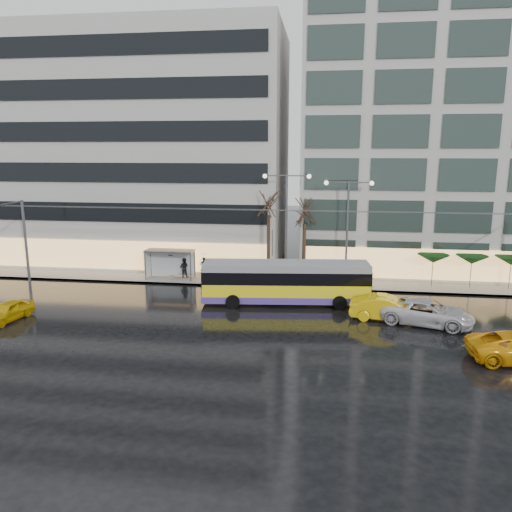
% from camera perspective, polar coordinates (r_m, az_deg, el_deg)
% --- Properties ---
extents(ground, '(140.00, 140.00, 0.00)m').
position_cam_1_polar(ground, '(32.55, -1.67, -7.95)').
color(ground, black).
rests_on(ground, ground).
extents(sidewalk, '(80.00, 10.00, 0.15)m').
position_cam_1_polar(sidewalk, '(45.63, 3.70, -1.97)').
color(sidewalk, gray).
rests_on(sidewalk, ground).
extents(kerb, '(80.00, 0.10, 0.15)m').
position_cam_1_polar(kerb, '(40.86, 3.19, -3.65)').
color(kerb, slate).
rests_on(kerb, ground).
extents(building_left, '(34.00, 14.00, 22.00)m').
position_cam_1_polar(building_left, '(53.48, -15.74, 11.67)').
color(building_left, '#B5B2AD').
rests_on(building_left, sidewalk).
extents(building_right, '(32.00, 14.00, 25.00)m').
position_cam_1_polar(building_right, '(51.10, 24.24, 12.76)').
color(building_right, '#B5B2AD').
rests_on(building_right, sidewalk).
extents(trolleybus, '(12.30, 5.08, 5.62)m').
position_cam_1_polar(trolleybus, '(36.63, 3.42, -3.17)').
color(trolleybus, yellow).
rests_on(trolleybus, ground).
extents(catenary, '(42.24, 5.12, 7.00)m').
position_cam_1_polar(catenary, '(38.92, 1.66, 1.89)').
color(catenary, '#595B60').
rests_on(catenary, ground).
extents(bus_shelter, '(4.20, 1.60, 2.51)m').
position_cam_1_polar(bus_shelter, '(43.97, -10.21, -0.15)').
color(bus_shelter, '#595B60').
rests_on(bus_shelter, sidewalk).
extents(street_lamp_near, '(3.96, 0.36, 9.03)m').
position_cam_1_polar(street_lamp_near, '(41.39, 3.49, 4.92)').
color(street_lamp_near, '#595B60').
rests_on(street_lamp_near, sidewalk).
extents(street_lamp_far, '(3.96, 0.36, 8.53)m').
position_cam_1_polar(street_lamp_far, '(41.35, 10.42, 4.35)').
color(street_lamp_far, '#595B60').
rests_on(street_lamp_far, sidewalk).
extents(tree_a, '(3.20, 3.20, 8.40)m').
position_cam_1_polar(tree_a, '(41.60, 1.45, 6.49)').
color(tree_a, black).
rests_on(tree_a, sidewalk).
extents(tree_b, '(3.20, 3.20, 7.70)m').
position_cam_1_polar(tree_b, '(41.65, 5.60, 5.50)').
color(tree_b, black).
rests_on(tree_b, sidewalk).
extents(parasol_a, '(2.50, 2.50, 2.65)m').
position_cam_1_polar(parasol_a, '(43.00, 19.60, -0.29)').
color(parasol_a, '#595B60').
rests_on(parasol_a, sidewalk).
extents(parasol_b, '(2.50, 2.50, 2.65)m').
position_cam_1_polar(parasol_b, '(43.72, 23.45, -0.40)').
color(parasol_b, '#595B60').
rests_on(parasol_b, sidewalk).
extents(parasol_c, '(2.50, 2.50, 2.65)m').
position_cam_1_polar(parasol_c, '(44.63, 27.15, -0.50)').
color(parasol_c, '#595B60').
rests_on(parasol_c, sidewalk).
extents(taxi_a, '(2.16, 4.07, 1.32)m').
position_cam_1_polar(taxi_a, '(37.08, -26.56, -5.66)').
color(taxi_a, gold).
rests_on(taxi_a, ground).
extents(taxi_b, '(5.10, 2.32, 1.62)m').
position_cam_1_polar(taxi_b, '(34.44, 14.78, -5.80)').
color(taxi_b, yellow).
rests_on(taxi_b, ground).
extents(sedan_silver, '(6.37, 4.26, 1.62)m').
position_cam_1_polar(sedan_silver, '(34.38, 18.95, -6.09)').
color(sedan_silver, silver).
rests_on(sedan_silver, ground).
extents(pedestrian_a, '(1.22, 1.23, 2.19)m').
position_cam_1_polar(pedestrian_a, '(43.91, -6.00, -0.55)').
color(pedestrian_a, black).
rests_on(pedestrian_a, sidewalk).
extents(pedestrian_b, '(0.85, 0.68, 1.69)m').
position_cam_1_polar(pedestrian_b, '(44.15, -8.22, -1.32)').
color(pedestrian_b, black).
rests_on(pedestrian_b, sidewalk).
extents(pedestrian_c, '(1.24, 0.92, 2.11)m').
position_cam_1_polar(pedestrian_c, '(44.83, -9.61, -0.80)').
color(pedestrian_c, black).
rests_on(pedestrian_c, sidewalk).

